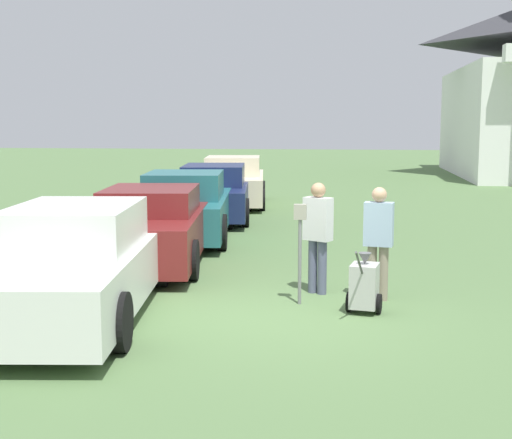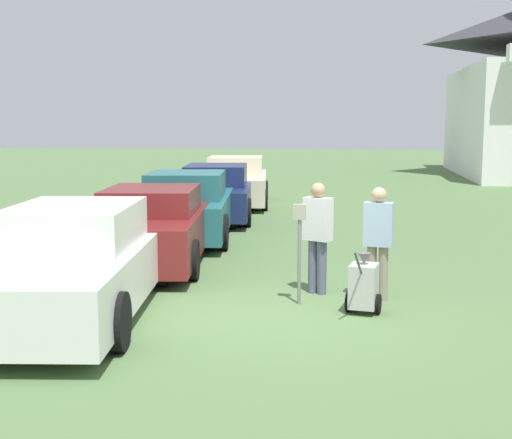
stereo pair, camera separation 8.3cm
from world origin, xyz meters
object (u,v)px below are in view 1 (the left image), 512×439
object	(u,v)px
parked_car_white	(80,264)
parked_car_navy	(215,193)
parking_meter	(300,235)
person_worker	(318,231)
person_supervisor	(378,236)
parked_car_cream	(233,183)
equipment_cart	(364,285)
parked_car_teal	(186,208)
parked_car_maroon	(153,227)

from	to	relation	value
parked_car_white	parked_car_navy	bearing A→B (deg)	83.37
parking_meter	person_worker	distance (m)	0.72
person_worker	person_supervisor	size ratio (longest dim) A/B	1.02
parked_car_cream	equipment_cart	size ratio (longest dim) A/B	5.10
parked_car_cream	person_worker	bearing A→B (deg)	-81.32
parked_car_cream	equipment_cart	distance (m)	13.20
parked_car_teal	parking_meter	bearing A→B (deg)	-68.44
parked_car_maroon	person_worker	world-z (taller)	person_worker
parked_car_teal	equipment_cart	world-z (taller)	parked_car_teal
parked_car_teal	parked_car_white	bearing A→B (deg)	-96.63
parked_car_maroon	parked_car_teal	size ratio (longest dim) A/B	1.06
parked_car_navy	parked_car_cream	xyz separation A→B (m)	(-0.00, 3.25, 0.02)
parked_car_white	person_worker	bearing A→B (deg)	20.66
parked_car_white	equipment_cart	xyz separation A→B (m)	(3.85, 0.58, -0.32)
parked_car_white	parking_meter	distance (m)	3.10
person_worker	parked_car_maroon	bearing A→B (deg)	-3.14
parked_car_maroon	parked_car_white	bearing A→B (deg)	-96.61
parked_car_white	equipment_cart	size ratio (longest dim) A/B	5.43
person_supervisor	parked_car_teal	bearing A→B (deg)	-41.52
parking_meter	parked_car_maroon	bearing A→B (deg)	136.97
person_worker	person_supervisor	xyz separation A→B (m)	(0.90, -0.30, -0.02)
parking_meter	equipment_cart	size ratio (longest dim) A/B	1.45
parked_car_maroon	parking_meter	size ratio (longest dim) A/B	3.55
parking_meter	person_worker	world-z (taller)	person_worker
parked_car_maroon	parked_car_cream	distance (m)	9.50
parked_car_cream	equipment_cart	world-z (taller)	parked_car_cream
parked_car_teal	parked_car_navy	world-z (taller)	parked_car_teal
parked_car_maroon	parked_car_teal	bearing A→B (deg)	83.36
parked_car_teal	parked_car_navy	size ratio (longest dim) A/B	0.91
parked_car_navy	parked_car_cream	distance (m)	3.25
parked_car_white	person_supervisor	distance (m)	4.28
parked_car_teal	parked_car_cream	distance (m)	6.77
parked_car_maroon	equipment_cart	distance (m)	4.96
person_worker	parked_car_white	bearing A→B (deg)	57.16
parked_car_white	equipment_cart	world-z (taller)	parked_car_white
parked_car_teal	parked_car_navy	xyz separation A→B (m)	(0.00, 3.52, -0.02)
parked_car_white	person_supervisor	world-z (taller)	person_supervisor
parked_car_cream	parking_meter	xyz separation A→B (m)	(2.94, -12.25, 0.31)
parked_car_navy	equipment_cart	world-z (taller)	parked_car_navy
parked_car_navy	parking_meter	bearing A→B (deg)	-78.56
parked_car_white	parked_car_cream	distance (m)	13.19
parked_car_navy	parked_car_maroon	bearing A→B (deg)	-96.64
parked_car_teal	parked_car_maroon	bearing A→B (deg)	-96.64
parked_car_navy	person_worker	xyz separation A→B (m)	(3.16, -8.31, 0.29)
person_worker	equipment_cart	xyz separation A→B (m)	(0.69, -1.06, -0.59)
parked_car_maroon	parked_car_navy	world-z (taller)	parked_car_navy
person_supervisor	person_worker	bearing A→B (deg)	-8.54
person_worker	parked_car_navy	bearing A→B (deg)	-39.30
parked_car_maroon	person_supervisor	bearing A→B (deg)	-36.73
parked_car_cream	person_supervisor	xyz separation A→B (m)	(4.06, -11.86, 0.25)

